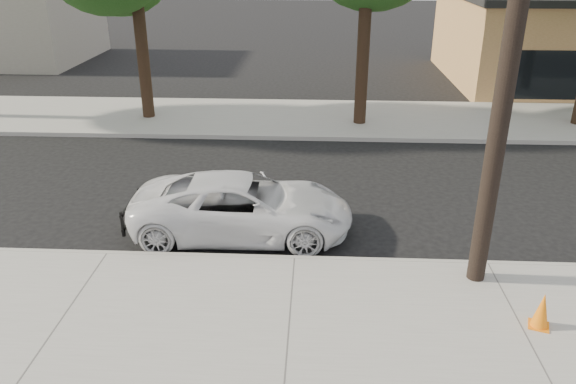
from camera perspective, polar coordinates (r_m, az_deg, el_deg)
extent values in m
plane|color=black|center=(13.79, 1.01, -2.74)|extent=(120.00, 120.00, 0.00)
cube|color=gray|center=(10.08, 0.13, -13.32)|extent=(90.00, 4.40, 0.15)
cube|color=gray|center=(21.70, 1.81, 7.51)|extent=(90.00, 5.00, 0.15)
cube|color=#9E9B93|center=(11.91, 0.66, -6.93)|extent=(90.00, 0.12, 0.16)
cylinder|color=black|center=(10.26, 21.79, 13.71)|extent=(0.34, 0.34, 9.00)
cylinder|color=black|center=(21.85, -14.48, 12.83)|extent=(0.44, 0.44, 4.25)
cylinder|color=black|center=(20.52, 7.61, 13.40)|extent=(0.44, 0.44, 4.75)
imported|color=silver|center=(12.85, -4.61, -1.44)|extent=(5.05, 2.40, 1.39)
cube|color=orange|center=(10.82, 24.10, -12.28)|extent=(0.43, 0.43, 0.02)
cone|color=orange|center=(10.65, 24.39, -10.88)|extent=(0.38, 0.38, 0.65)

